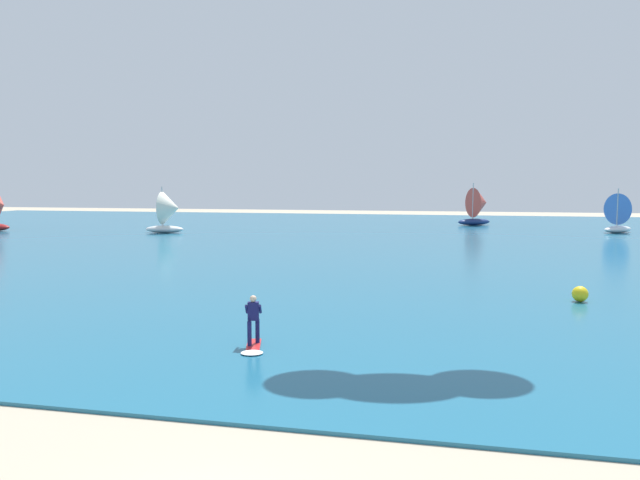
{
  "coord_description": "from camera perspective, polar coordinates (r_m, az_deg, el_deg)",
  "views": [
    {
      "loc": [
        3.61,
        -7.52,
        5.38
      ],
      "look_at": [
        -0.77,
        12.54,
        3.43
      ],
      "focal_mm": 33.29,
      "sensor_mm": 36.0,
      "label": 1
    }
  ],
  "objects": [
    {
      "name": "ocean",
      "position": [
        57.35,
        8.65,
        0.05
      ],
      "size": [
        160.0,
        90.0,
        0.1
      ],
      "primitive_type": "cube",
      "color": "#1E607F",
      "rests_on": "ground"
    },
    {
      "name": "kitesurfer",
      "position": [
        19.46,
        -6.45,
        -8.5
      ],
      "size": [
        1.07,
        2.03,
        1.67
      ],
      "color": "red",
      "rests_on": "ocean"
    },
    {
      "name": "sailboat_anchored_offshore",
      "position": [
        65.52,
        -14.27,
        2.65
      ],
      "size": [
        4.31,
        3.69,
        4.97
      ],
      "color": "silver",
      "rests_on": "ocean"
    },
    {
      "name": "sailboat_trailing",
      "position": [
        78.23,
        15.02,
        3.18
      ],
      "size": [
        4.78,
        4.27,
        5.32
      ],
      "color": "navy",
      "rests_on": "ocean"
    },
    {
      "name": "sailboat_far_right",
      "position": [
        71.67,
        27.03,
        2.38
      ],
      "size": [
        4.26,
        4.11,
        4.76
      ],
      "color": "white",
      "rests_on": "ocean"
    },
    {
      "name": "marker_buoy",
      "position": [
        29.11,
        23.73,
        -4.77
      ],
      "size": [
        0.7,
        0.7,
        0.7
      ],
      "primitive_type": "sphere",
      "color": "yellow",
      "rests_on": "ocean"
    }
  ]
}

